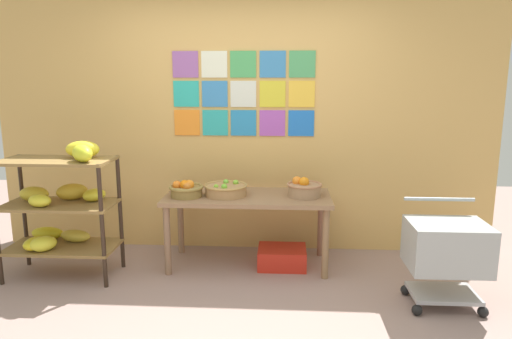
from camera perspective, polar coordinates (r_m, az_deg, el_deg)
name	(u,v)px	position (r m, az deg, el deg)	size (l,w,h in m)	color
ground	(224,330)	(3.41, -3.94, -19.18)	(9.24, 9.24, 0.00)	gray
back_wall_with_art	(244,120)	(4.60, -1.53, 6.15)	(4.99, 0.07, 2.63)	tan
banana_shelf_unit	(61,203)	(4.35, -23.03, -3.86)	(0.94, 0.52, 1.20)	#312319
display_table	(248,204)	(4.25, -1.02, -4.28)	(1.51, 0.66, 0.67)	#8F6B4A
fruit_basket_left	(304,188)	(4.19, 5.97, -2.31)	(0.32, 0.32, 0.18)	#A37D5A
fruit_basket_back_left	(226,189)	(4.21, -3.75, -2.46)	(0.39, 0.39, 0.13)	#B08351
fruit_basket_right	(186,189)	(4.21, -8.66, -2.44)	(0.31, 0.31, 0.15)	olive
produce_crate_under_table	(282,257)	(4.37, 3.24, -10.79)	(0.44, 0.35, 0.18)	red
shopping_cart	(447,249)	(3.81, 22.55, -9.13)	(0.58, 0.48, 0.80)	black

